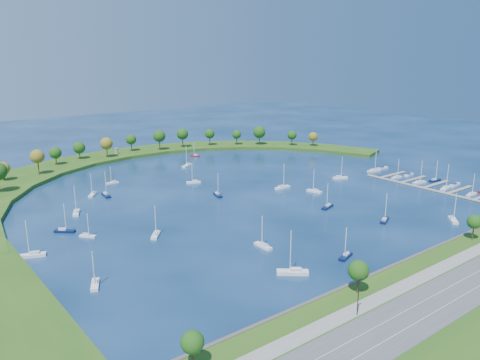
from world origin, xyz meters
TOP-DOWN VIEW (x-y plane):
  - ground at (0.00, 0.00)m, footprint 700.00×700.00m
  - breakwater at (-46.33, 48.72)m, footprint 286.74×247.64m
  - breakwater_trees at (-17.48, 85.86)m, footprint 242.40×90.49m
  - harbor_tower at (-13.34, 116.22)m, footprint 2.60×2.60m
  - dock_system at (85.30, -61.00)m, footprint 24.28×82.00m
  - moored_boat_0 at (-62.48, -29.61)m, footprint 6.97×7.73m
  - moored_boat_1 at (28.92, -24.90)m, footprint 3.98×8.32m
  - moored_boat_2 at (15.05, -46.12)m, footprint 8.27×4.43m
  - moored_boat_3 at (8.86, 62.65)m, footprint 9.02×6.37m
  - moored_boat_4 at (-56.09, 32.49)m, footprint 3.21×8.66m
  - moored_boat_5 at (-21.05, -86.94)m, footprint 7.79×4.25m
  - moored_boat_6 at (28.53, 84.57)m, footprint 5.39×6.21m
  - moored_boat_7 at (-37.32, -62.90)m, footprint 2.39×8.03m
  - moored_boat_8 at (-96.14, -54.52)m, footprint 5.26×7.92m
  - moored_boat_9 at (20.12, -72.83)m, footprint 8.29×5.47m
  - moored_boat_10 at (59.80, -14.80)m, footprint 8.62×5.56m
  - moored_boat_11 at (-76.98, 14.94)m, footprint 5.60×8.69m
  - moored_boat_12 at (-88.38, -4.06)m, footprint 7.43×6.95m
  - moored_boat_13 at (42.86, -89.94)m, footprint 7.83×7.46m
  - moored_boat_14 at (-9.36, 26.99)m, footprint 7.77×5.07m
  - moored_boat_15 at (-13.03, -0.44)m, footprint 4.21×8.11m
  - moored_boat_16 at (-60.68, 37.81)m, footprint 6.44×7.20m
  - moored_boat_17 at (-83.16, -14.50)m, footprint 5.49×6.00m
  - moored_boat_18 at (-43.91, -84.98)m, footprint 9.46×8.53m
  - moored_boat_19 at (-44.00, 52.89)m, footprint 6.61×2.01m
  - moored_boat_20 at (20.91, -10.04)m, footprint 8.89×2.67m
  - moored_boat_21 at (-104.91, -20.72)m, footprint 9.30×5.52m
  - docked_boat_2 at (85.53, -75.88)m, footprint 7.47×2.37m
  - docked_boat_4 at (85.51, -62.39)m, footprint 9.19×3.89m
  - docked_boat_5 at (95.97, -61.56)m, footprint 9.05×3.39m
  - docked_boat_6 at (85.52, -47.49)m, footprint 8.52×3.45m
  - docked_boat_7 at (96.03, -50.22)m, footprint 7.94×2.95m
  - docked_boat_8 at (85.53, -33.47)m, footprint 7.43×2.39m
  - docked_boat_9 at (95.98, -34.28)m, footprint 8.20×3.30m
  - docked_boat_10 at (87.91, -16.32)m, footprint 9.10×3.77m
  - docked_boat_11 at (97.88, -14.79)m, footprint 8.23×2.83m

SIDE VIEW (x-z plane):
  - ground at x=0.00m, z-range 0.00..0.00m
  - dock_system at x=85.30m, z-range -0.45..1.15m
  - docked_boat_9 at x=95.98m, z-range -0.22..1.41m
  - docked_boat_11 at x=97.88m, z-range -0.22..1.43m
  - docked_boat_5 at x=95.97m, z-range -0.24..1.56m
  - moored_boat_17 at x=-83.16m, z-range -3.84..5.52m
  - moored_boat_6 at x=28.53m, z-range -3.90..5.59m
  - moored_boat_19 at x=-44.00m, z-range -3.98..5.68m
  - docked_boat_8 at x=85.53m, z-range -4.53..6.27m
  - docked_boat_2 at x=85.53m, z-range -4.56..6.31m
  - moored_boat_5 at x=-21.05m, z-range -4.64..6.40m
  - moored_boat_16 at x=-60.68m, z-range -4.68..6.45m
  - moored_boat_14 at x=-9.36m, z-range -4.68..6.45m
  - moored_boat_8 at x=-96.14m, z-range -4.80..6.58m
  - docked_boat_7 at x=96.03m, z-range -4.81..6.59m
  - moored_boat_15 at x=-13.03m, z-range -4.85..6.63m
  - moored_boat_12 at x=-88.38m, z-range -4.95..6.75m
  - moored_boat_2 at x=15.05m, z-range -4.96..6.75m
  - moored_boat_7 at x=-37.32m, z-range -4.97..6.77m
  - moored_boat_1 at x=28.92m, z-range -4.99..6.79m
  - moored_boat_9 at x=20.12m, z-range -5.05..6.85m
  - moored_boat_0 at x=-62.48m, z-range -5.09..6.90m
  - docked_boat_6 at x=85.52m, z-range -5.17..7.00m
  - moored_boat_10 at x=59.80m, z-range -5.25..7.08m
  - moored_boat_13 at x=42.86m, z-range -5.30..7.13m
  - moored_boat_11 at x=-76.98m, z-range -5.30..7.14m
  - moored_boat_4 at x=-56.09m, z-range -5.30..7.14m
  - moored_boat_20 at x=20.91m, z-range -5.56..7.43m
  - docked_boat_10 at x=87.91m, z-range -5.56..7.43m
  - moored_boat_3 at x=8.86m, z-range -5.60..7.47m
  - docked_boat_4 at x=85.51m, z-range -5.61..7.49m
  - moored_boat_21 at x=-104.91m, z-range -5.67..7.55m
  - breakwater at x=-46.33m, z-range -0.01..1.99m
  - moored_boat_18 at x=-43.91m, z-range -6.35..8.33m
  - harbor_tower at x=-13.34m, z-range 2.05..5.96m
  - breakwater_trees at x=-17.48m, z-range 3.49..18.45m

